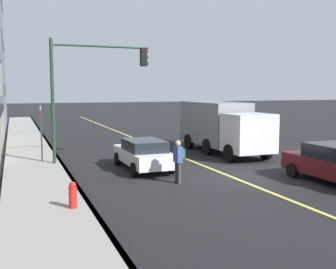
{
  "coord_description": "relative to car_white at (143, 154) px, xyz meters",
  "views": [
    {
      "loc": [
        -14.47,
        8.38,
        3.62
      ],
      "look_at": [
        -1.07,
        3.23,
        2.02
      ],
      "focal_mm": 43.16,
      "sensor_mm": 36.0,
      "label": 1
    }
  ],
  "objects": [
    {
      "name": "sidewalk_slab",
      "position": [
        -2.88,
        4.64,
        -0.65
      ],
      "size": [
        80.0,
        2.64,
        0.15
      ],
      "primitive_type": "cube",
      "color": "gray",
      "rests_on": "ground"
    },
    {
      "name": "car_white",
      "position": [
        0.0,
        0.0,
        0.0
      ],
      "size": [
        4.41,
        1.89,
        1.37
      ],
      "color": "silver",
      "rests_on": "ground"
    },
    {
      "name": "curb_edge",
      "position": [
        -2.88,
        3.4,
        -0.65
      ],
      "size": [
        80.0,
        0.16,
        0.15
      ],
      "primitive_type": "cube",
      "color": "slate",
      "rests_on": "ground"
    },
    {
      "name": "truck_gray",
      "position": [
        3.01,
        -5.65,
        0.85
      ],
      "size": [
        7.33,
        2.41,
        2.89
      ],
      "color": "silver",
      "rests_on": "ground"
    },
    {
      "name": "ground",
      "position": [
        -2.88,
        -2.92,
        -0.72
      ],
      "size": [
        200.0,
        200.0,
        0.0
      ],
      "primitive_type": "plane",
      "color": "black"
    },
    {
      "name": "fire_hydrant",
      "position": [
        -5.54,
        3.92,
        -0.26
      ],
      "size": [
        0.24,
        0.24,
        0.94
      ],
      "color": "red",
      "rests_on": "ground"
    },
    {
      "name": "traffic_light_mast",
      "position": [
        2.22,
        1.92,
        3.41
      ],
      "size": [
        0.28,
        4.81,
        5.99
      ],
      "color": "#1E3823",
      "rests_on": "ground"
    },
    {
      "name": "street_sign_post",
      "position": [
        3.12,
        4.23,
        1.01
      ],
      "size": [
        0.6,
        0.08,
        2.94
      ],
      "color": "slate",
      "rests_on": "ground"
    },
    {
      "name": "lane_stripe_center",
      "position": [
        -2.88,
        -2.92,
        -0.72
      ],
      "size": [
        80.0,
        0.16,
        0.01
      ],
      "primitive_type": "cube",
      "color": "#D8CC4C",
      "rests_on": "ground"
    },
    {
      "name": "pedestrian_with_backpack",
      "position": [
        -3.13,
        -0.43,
        0.25
      ],
      "size": [
        0.42,
        0.39,
        1.68
      ],
      "color": "#383838",
      "rests_on": "ground"
    }
  ]
}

